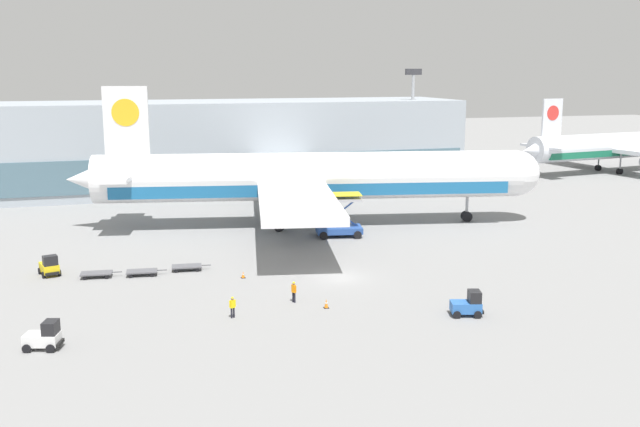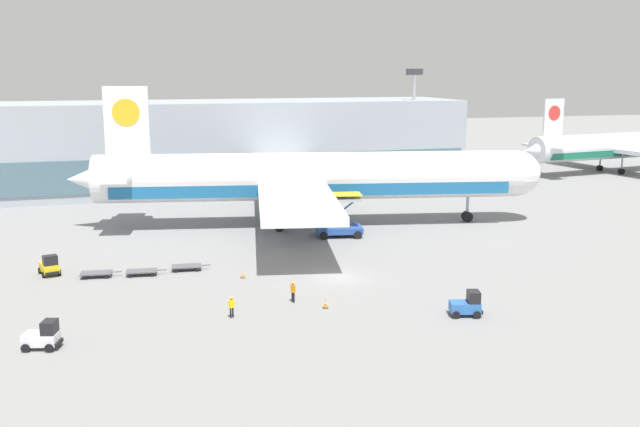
{
  "view_description": "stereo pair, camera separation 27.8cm",
  "coord_description": "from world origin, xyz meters",
  "views": [
    {
      "loc": [
        -19.83,
        -60.11,
        18.76
      ],
      "look_at": [
        1.13,
        10.34,
        4.0
      ],
      "focal_mm": 40.0,
      "sensor_mm": 36.0,
      "label": 1
    },
    {
      "loc": [
        -19.57,
        -60.19,
        18.76
      ],
      "look_at": [
        1.13,
        10.34,
        4.0
      ],
      "focal_mm": 40.0,
      "sensor_mm": 36.0,
      "label": 2
    }
  ],
  "objects": [
    {
      "name": "scissor_lift_loader",
      "position": [
        5.12,
        16.06,
        1.92
      ],
      "size": [
        5.67,
        4.2,
        4.96
      ],
      "rotation": [
        0.0,
        0.0,
        -0.19
      ],
      "color": "#284C99",
      "rests_on": "ground_plane"
    },
    {
      "name": "traffic_cone_near",
      "position": [
        -3.75,
        -7.8,
        0.37
      ],
      "size": [
        0.4,
        0.4,
        0.76
      ],
      "color": "black",
      "rests_on": "ground_plane"
    },
    {
      "name": "baggage_tug_mid",
      "position": [
        -24.78,
        -10.48,
        0.88
      ],
      "size": [
        2.73,
        2.19,
        2.0
      ],
      "rotation": [
        0.0,
        0.0,
        -0.28
      ],
      "color": "silver",
      "rests_on": "ground_plane"
    },
    {
      "name": "ground_crew_far",
      "position": [
        -5.89,
        -5.68,
        1.05
      ],
      "size": [
        0.36,
        0.51,
        1.78
      ],
      "rotation": [
        0.0,
        0.0,
        5.2
      ],
      "color": "black",
      "rests_on": "ground_plane"
    },
    {
      "name": "terminal_building",
      "position": [
        -8.46,
        54.57,
        6.99
      ],
      "size": [
        90.0,
        18.2,
        14.0
      ],
      "color": "#9EA8B2",
      "rests_on": "ground_plane"
    },
    {
      "name": "baggage_dolly_third",
      "position": [
        -13.3,
        6.52,
        0.39
      ],
      "size": [
        3.76,
        1.77,
        0.48
      ],
      "rotation": [
        0.0,
        0.0,
        -0.1
      ],
      "color": "#56565B",
      "rests_on": "ground_plane"
    },
    {
      "name": "baggage_tug_foreground",
      "position": [
        -25.75,
        8.47,
        0.88
      ],
      "size": [
        2.19,
        2.73,
        2.0
      ],
      "rotation": [
        0.0,
        0.0,
        -1.29
      ],
      "color": "yellow",
      "rests_on": "ground_plane"
    },
    {
      "name": "ground_plane",
      "position": [
        0.0,
        0.0,
        0.0
      ],
      "size": [
        400.0,
        400.0,
        0.0
      ],
      "primitive_type": "plane",
      "color": "gray"
    },
    {
      "name": "airplane_main",
      "position": [
        2.98,
        23.12,
        5.84
      ],
      "size": [
        57.57,
        48.65,
        17.0
      ],
      "rotation": [
        0.0,
        0.0,
        -0.19
      ],
      "color": "white",
      "rests_on": "ground_plane"
    },
    {
      "name": "baggage_dolly_lead",
      "position": [
        -21.56,
        6.5,
        0.39
      ],
      "size": [
        3.76,
        1.77,
        0.48
      ],
      "rotation": [
        0.0,
        0.0,
        -0.1
      ],
      "color": "#56565B",
      "rests_on": "ground_plane"
    },
    {
      "name": "baggage_dolly_second",
      "position": [
        -17.5,
        5.97,
        0.39
      ],
      "size": [
        3.76,
        1.77,
        0.48
      ],
      "rotation": [
        0.0,
        0.0,
        -0.1
      ],
      "color": "#56565B",
      "rests_on": "ground_plane"
    },
    {
      "name": "traffic_cone_far",
      "position": [
        -8.6,
        2.52,
        0.29
      ],
      "size": [
        0.4,
        0.4,
        0.6
      ],
      "color": "black",
      "rests_on": "ground_plane"
    },
    {
      "name": "light_mast",
      "position": [
        29.14,
        50.32,
        11.3
      ],
      "size": [
        2.8,
        0.5,
        19.08
      ],
      "color": "#9EA0A5",
      "rests_on": "ground_plane"
    },
    {
      "name": "ground_crew_near",
      "position": [
        -11.36,
        -7.97,
        1.0
      ],
      "size": [
        0.54,
        0.33,
        1.71
      ],
      "rotation": [
        0.0,
        0.0,
        0.37
      ],
      "color": "black",
      "rests_on": "ground_plane"
    },
    {
      "name": "baggage_tug_far",
      "position": [
        6.33,
        -12.65,
        0.88
      ],
      "size": [
        2.73,
        2.19,
        2.0
      ],
      "rotation": [
        0.0,
        0.0,
        -0.28
      ],
      "color": "#2D66B7",
      "rests_on": "ground_plane"
    },
    {
      "name": "airplane_distant",
      "position": [
        72.77,
        51.99,
        4.79
      ],
      "size": [
        47.47,
        39.88,
        13.94
      ],
      "rotation": [
        0.0,
        0.0,
        0.13
      ],
      "color": "silver",
      "rests_on": "ground_plane"
    }
  ]
}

